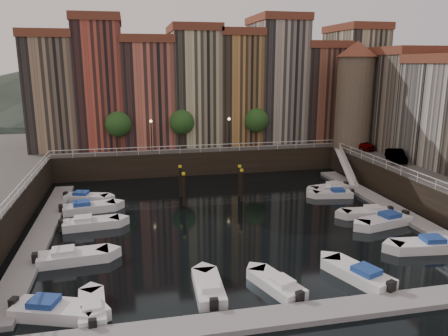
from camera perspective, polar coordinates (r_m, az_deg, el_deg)
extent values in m
plane|color=black|center=(41.10, 0.48, -6.44)|extent=(200.00, 200.00, 0.00)
cube|color=black|center=(65.46, -4.48, 2.47)|extent=(80.00, 20.00, 3.00)
cube|color=gray|center=(39.99, -22.70, -7.85)|extent=(2.00, 28.00, 0.35)
cube|color=gray|center=(46.32, 20.80, -4.79)|extent=(2.00, 28.00, 0.35)
cube|color=gray|center=(26.31, 9.01, -18.48)|extent=(30.00, 2.00, 0.35)
cone|color=#2D382D|center=(149.42, -20.72, 10.01)|extent=(80.00, 80.00, 14.00)
cone|color=#2D382D|center=(148.38, -7.04, 11.52)|extent=(100.00, 100.00, 18.00)
cone|color=#2D382D|center=(155.64, 6.15, 10.53)|extent=(70.00, 70.00, 12.00)
cube|color=#8F755B|center=(62.06, -21.21, 8.92)|extent=(6.00, 10.00, 14.00)
cube|color=brown|center=(62.03, -21.82, 15.82)|extent=(6.30, 10.30, 1.00)
cube|color=#B04837|center=(61.37, -15.77, 10.22)|extent=(5.80, 10.00, 16.00)
cube|color=brown|center=(61.54, -16.30, 18.13)|extent=(6.10, 10.30, 1.00)
cube|color=#C86652|center=(61.39, -9.89, 9.35)|extent=(6.50, 10.00, 13.50)
cube|color=brown|center=(61.31, -10.17, 16.12)|extent=(6.80, 10.30, 1.00)
cube|color=beige|center=(61.93, -3.94, 10.25)|extent=(6.20, 10.00, 15.00)
cube|color=brown|center=(61.98, -4.07, 17.65)|extent=(6.50, 10.30, 1.00)
cube|color=#B58042|center=(63.05, 1.46, 10.10)|extent=(5.60, 10.00, 14.50)
cube|color=brown|center=(63.06, 1.50, 17.15)|extent=(5.90, 10.30, 1.00)
cube|color=#A89B8C|center=(64.67, 6.73, 10.99)|extent=(6.40, 10.00, 16.50)
cube|color=brown|center=(64.88, 6.96, 18.73)|extent=(6.70, 10.30, 1.00)
cube|color=brown|center=(67.01, 11.79, 9.39)|extent=(6.00, 10.00, 13.00)
cube|color=brown|center=(66.90, 12.09, 15.38)|extent=(6.30, 10.30, 1.00)
cube|color=tan|center=(69.54, 16.41, 10.31)|extent=(5.90, 10.00, 15.50)
cube|color=brown|center=(69.64, 16.88, 17.09)|extent=(6.20, 10.30, 1.00)
cube|color=#7B6E5D|center=(60.95, 23.15, 7.73)|extent=(9.00, 8.00, 12.00)
cube|color=brown|center=(60.76, 23.73, 13.83)|extent=(9.30, 8.30, 1.00)
cylinder|color=#6B5B4C|center=(59.65, 16.59, 8.15)|extent=(4.60, 4.60, 12.00)
cone|color=brown|center=(59.46, 17.05, 14.68)|extent=(5.20, 5.20, 2.00)
cylinder|color=black|center=(56.77, -13.52, 3.19)|extent=(0.30, 0.30, 2.40)
sphere|color=#1E4719|center=(56.41, -13.65, 5.59)|extent=(3.20, 3.20, 3.20)
cylinder|color=black|center=(57.12, -5.46, 3.57)|extent=(0.30, 0.30, 2.40)
sphere|color=#1E4719|center=(56.75, -5.52, 5.96)|extent=(3.20, 3.20, 3.20)
cylinder|color=black|center=(59.08, 4.23, 3.93)|extent=(0.30, 0.30, 2.40)
sphere|color=#1E4719|center=(58.73, 4.27, 6.24)|extent=(3.20, 3.20, 3.20)
cylinder|color=black|center=(55.69, -9.46, 4.02)|extent=(0.12, 0.12, 4.00)
sphere|color=#FFD88C|center=(55.39, -9.54, 6.06)|extent=(0.36, 0.36, 0.36)
cylinder|color=black|center=(57.00, 0.66, 4.43)|extent=(0.12, 0.12, 4.00)
sphere|color=#FFD88C|center=(56.72, 0.66, 6.42)|extent=(0.36, 0.36, 0.36)
cube|color=white|center=(55.28, -3.13, 3.01)|extent=(36.00, 0.08, 0.08)
cube|color=white|center=(55.36, -3.12, 2.56)|extent=(36.00, 0.06, 0.06)
cube|color=white|center=(46.34, 23.07, -0.14)|extent=(0.08, 34.00, 0.08)
cube|color=white|center=(46.44, 23.02, -0.68)|extent=(0.06, 34.00, 0.06)
cube|color=white|center=(39.24, -25.78, -2.75)|extent=(0.08, 34.00, 0.08)
cube|color=white|center=(39.36, -25.71, -3.38)|extent=(0.06, 34.00, 0.06)
cube|color=white|center=(55.48, 15.65, 0.24)|extent=(2.78, 8.26, 2.81)
cube|color=white|center=(55.37, 15.69, 0.74)|extent=(1.93, 8.32, 3.65)
cylinder|color=black|center=(43.98, -5.27, -3.08)|extent=(0.32, 0.32, 3.60)
cylinder|color=yellow|center=(43.49, -5.32, -0.75)|extent=(0.36, 0.36, 0.25)
cylinder|color=black|center=(47.01, -5.71, -1.99)|extent=(0.32, 0.32, 3.60)
cylinder|color=yellow|center=(46.55, -5.76, 0.20)|extent=(0.36, 0.36, 0.25)
cylinder|color=black|center=(45.23, 2.30, -2.56)|extent=(0.32, 0.32, 3.60)
cylinder|color=yellow|center=(44.75, 2.32, -0.29)|extent=(0.36, 0.36, 0.25)
cylinder|color=black|center=(46.90, 2.04, -1.97)|extent=(0.32, 0.32, 3.60)
cylinder|color=yellow|center=(46.44, 2.05, 0.23)|extent=(0.36, 0.36, 0.25)
cube|color=silver|center=(27.79, -21.13, -17.06)|extent=(5.13, 3.31, 0.82)
cube|color=navy|center=(27.84, -22.45, -15.96)|extent=(1.87, 1.73, 0.54)
cube|color=black|center=(28.85, -25.74, -15.72)|extent=(0.54, 0.64, 0.76)
cube|color=silver|center=(34.06, -19.05, -10.99)|extent=(5.05, 2.31, 0.84)
cube|color=silver|center=(33.91, -20.26, -10.28)|extent=(1.67, 1.47, 0.56)
cube|color=black|center=(34.19, -23.45, -10.79)|extent=(0.44, 0.59, 0.78)
cube|color=silver|center=(40.24, -16.94, -7.01)|extent=(4.91, 2.26, 0.81)
cube|color=silver|center=(40.09, -17.92, -6.42)|extent=(1.63, 1.43, 0.54)
cube|color=black|center=(40.25, -20.53, -6.88)|extent=(0.43, 0.57, 0.76)
cube|color=silver|center=(44.47, -17.20, -5.04)|extent=(5.18, 2.70, 0.84)
cube|color=navy|center=(44.28, -18.11, -4.50)|extent=(1.77, 1.59, 0.56)
cube|color=black|center=(44.30, -20.55, -5.00)|extent=(0.48, 0.62, 0.78)
cube|color=silver|center=(47.99, -17.47, -3.74)|extent=(4.67, 2.87, 0.74)
cube|color=navy|center=(48.09, -18.17, -3.20)|extent=(1.67, 1.54, 0.50)
cube|color=black|center=(48.82, -19.99, -3.34)|extent=(0.48, 0.58, 0.70)
cube|color=silver|center=(37.37, 24.63, -9.29)|extent=(5.05, 2.39, 0.83)
cube|color=navy|center=(37.53, 25.59, -8.48)|extent=(1.68, 1.49, 0.55)
cube|color=silver|center=(41.45, 20.12, -6.63)|extent=(5.27, 2.99, 0.85)
cube|color=navy|center=(41.75, 20.84, -5.81)|extent=(1.84, 1.68, 0.56)
cube|color=black|center=(43.17, 22.60, -5.65)|extent=(0.51, 0.64, 0.79)
cube|color=silver|center=(43.25, 18.12, -5.68)|extent=(4.60, 2.15, 0.76)
cube|color=silver|center=(43.36, 18.90, -5.05)|extent=(1.53, 1.35, 0.51)
cube|color=black|center=(44.18, 20.90, -5.16)|extent=(0.40, 0.54, 0.71)
cube|color=silver|center=(48.47, 13.99, -3.36)|extent=(4.29, 2.22, 0.70)
cube|color=navy|center=(48.51, 14.64, -2.87)|extent=(1.46, 1.31, 0.47)
cube|color=black|center=(49.06, 16.40, -3.03)|extent=(0.40, 0.51, 0.65)
cube|color=silver|center=(50.55, 13.56, -2.62)|extent=(4.50, 2.32, 0.73)
cube|color=silver|center=(50.76, 14.13, -2.07)|extent=(1.54, 1.37, 0.49)
cube|color=black|center=(51.77, 15.62, -2.09)|extent=(0.41, 0.54, 0.68)
cube|color=silver|center=(27.54, -16.85, -17.13)|extent=(1.88, 4.01, 0.66)
cube|color=silver|center=(26.89, -16.88, -16.97)|extent=(1.18, 1.33, 0.44)
cube|color=black|center=(25.69, -16.77, -18.98)|extent=(0.47, 0.35, 0.62)
cube|color=silver|center=(28.41, -2.04, -15.42)|extent=(1.87, 4.46, 0.75)
cube|color=silver|center=(27.67, -1.87, -15.20)|extent=(1.25, 1.45, 0.50)
cube|color=black|center=(26.31, -1.32, -17.34)|extent=(0.51, 0.37, 0.70)
cube|color=silver|center=(29.00, 6.82, -14.88)|extent=(3.01, 4.60, 0.73)
cube|color=silver|center=(28.40, 7.60, -14.56)|extent=(1.56, 1.68, 0.49)
cube|color=black|center=(27.40, 9.87, -16.23)|extent=(0.57, 0.49, 0.68)
cube|color=silver|center=(31.22, 17.05, -13.16)|extent=(3.52, 5.27, 0.84)
cube|color=navy|center=(30.62, 18.09, -12.73)|extent=(1.81, 1.94, 0.56)
cube|color=black|center=(29.72, 20.97, -14.30)|extent=(0.66, 0.56, 0.78)
imported|color=gray|center=(59.41, 17.30, 2.97)|extent=(2.60, 4.74, 1.53)
imported|color=gray|center=(53.24, 21.54, 1.40)|extent=(2.84, 4.57, 1.42)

